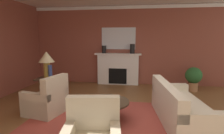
% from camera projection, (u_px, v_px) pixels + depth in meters
% --- Properties ---
extents(ground_plane, '(9.59, 9.59, 0.00)m').
position_uv_depth(ground_plane, '(117.00, 118.00, 4.28)').
color(ground_plane, brown).
extents(wall_fireplace, '(7.98, 0.12, 3.06)m').
position_uv_depth(wall_fireplace, '(127.00, 46.00, 7.32)').
color(wall_fireplace, brown).
rests_on(wall_fireplace, ground_plane).
extents(crown_moulding, '(7.98, 0.08, 0.12)m').
position_uv_depth(crown_moulding, '(128.00, 7.00, 7.02)').
color(crown_moulding, white).
extents(area_rug, '(3.48, 2.52, 0.01)m').
position_uv_depth(area_rug, '(107.00, 120.00, 4.14)').
color(area_rug, '#993D33').
rests_on(area_rug, ground_plane).
extents(fireplace, '(1.80, 0.35, 1.24)m').
position_uv_depth(fireplace, '(118.00, 70.00, 7.31)').
color(fireplace, white).
rests_on(fireplace, ground_plane).
extents(mantel_mirror, '(1.33, 0.04, 0.84)m').
position_uv_depth(mantel_mirror, '(119.00, 38.00, 7.24)').
color(mantel_mirror, silver).
extents(sofa, '(1.14, 2.19, 0.85)m').
position_uv_depth(sofa, '(180.00, 109.00, 4.00)').
color(sofa, beige).
rests_on(sofa, ground_plane).
extents(armchair_near_window, '(0.96, 0.96, 0.95)m').
position_uv_depth(armchair_near_window, '(47.00, 101.00, 4.47)').
color(armchair_near_window, '#C1B293').
rests_on(armchair_near_window, ground_plane).
extents(coffee_table, '(1.00, 1.00, 0.45)m').
position_uv_depth(coffee_table, '(107.00, 106.00, 4.09)').
color(coffee_table, '#3D2D1E').
rests_on(coffee_table, ground_plane).
extents(side_table, '(0.56, 0.56, 0.70)m').
position_uv_depth(side_table, '(48.00, 88.00, 5.32)').
color(side_table, '#3D2D1E').
rests_on(side_table, ground_plane).
extents(table_lamp, '(0.44, 0.44, 0.75)m').
position_uv_depth(table_lamp, '(47.00, 59.00, 5.19)').
color(table_lamp, '#B28E38').
rests_on(table_lamp, side_table).
extents(vase_on_side_table, '(0.11, 0.11, 0.38)m').
position_uv_depth(vase_on_side_table, '(50.00, 72.00, 5.11)').
color(vase_on_side_table, navy).
rests_on(vase_on_side_table, side_table).
extents(vase_mantel_right, '(0.18, 0.18, 0.36)m').
position_uv_depth(vase_mantel_right, '(132.00, 49.00, 7.06)').
color(vase_mantel_right, black).
rests_on(vase_mantel_right, fireplace).
extents(vase_mantel_left, '(0.16, 0.16, 0.29)m').
position_uv_depth(vase_mantel_left, '(104.00, 49.00, 7.22)').
color(vase_mantel_left, black).
rests_on(vase_mantel_left, fireplace).
extents(book_red_cover, '(0.25, 0.21, 0.03)m').
position_uv_depth(book_red_cover, '(112.00, 99.00, 4.13)').
color(book_red_cover, tan).
rests_on(book_red_cover, coffee_table).
extents(book_art_folio, '(0.24, 0.20, 0.05)m').
position_uv_depth(book_art_folio, '(111.00, 98.00, 4.12)').
color(book_art_folio, navy).
rests_on(book_art_folio, coffee_table).
extents(book_small_novel, '(0.25, 0.25, 0.04)m').
position_uv_depth(book_small_novel, '(108.00, 97.00, 3.97)').
color(book_small_novel, tan).
rests_on(book_small_novel, coffee_table).
extents(potted_plant, '(0.56, 0.56, 0.83)m').
position_uv_depth(potted_plant, '(194.00, 77.00, 6.38)').
color(potted_plant, '#A8754C').
rests_on(potted_plant, ground_plane).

